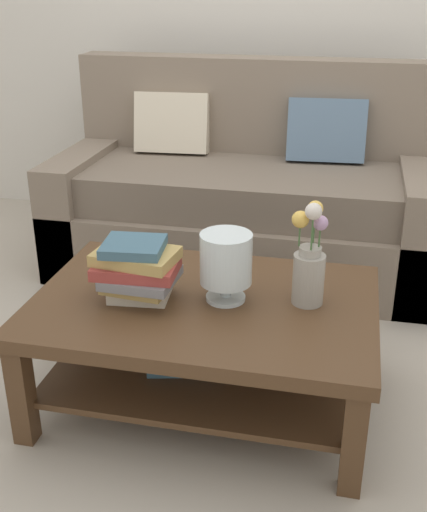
{
  "coord_description": "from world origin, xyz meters",
  "views": [
    {
      "loc": [
        0.47,
        -2.3,
        1.46
      ],
      "look_at": [
        0.01,
        -0.23,
        0.52
      ],
      "focal_mm": 44.81,
      "sensor_mm": 36.0,
      "label": 1
    }
  ],
  "objects_px": {
    "glass_hurricane_vase": "(226,261)",
    "flower_pitcher": "(309,264)",
    "couch": "(246,199)",
    "coffee_table": "(203,328)",
    "book_stack_main": "(138,270)"
  },
  "relations": [
    {
      "from": "glass_hurricane_vase",
      "to": "flower_pitcher",
      "type": "height_order",
      "value": "flower_pitcher"
    },
    {
      "from": "couch",
      "to": "coffee_table",
      "type": "xyz_separation_m",
      "value": [
        0.07,
        -1.28,
        -0.06
      ]
    },
    {
      "from": "coffee_table",
      "to": "flower_pitcher",
      "type": "height_order",
      "value": "flower_pitcher"
    },
    {
      "from": "coffee_table",
      "to": "glass_hurricane_vase",
      "type": "bearing_deg",
      "value": 9.59
    },
    {
      "from": "coffee_table",
      "to": "book_stack_main",
      "type": "bearing_deg",
      "value": -168.61
    },
    {
      "from": "couch",
      "to": "flower_pitcher",
      "type": "distance_m",
      "value": 1.31
    },
    {
      "from": "flower_pitcher",
      "to": "coffee_table",
      "type": "bearing_deg",
      "value": -171.38
    },
    {
      "from": "couch",
      "to": "book_stack_main",
      "type": "height_order",
      "value": "couch"
    },
    {
      "from": "book_stack_main",
      "to": "glass_hurricane_vase",
      "type": "relative_size",
      "value": 1.19
    },
    {
      "from": "coffee_table",
      "to": "flower_pitcher",
      "type": "bearing_deg",
      "value": 8.62
    },
    {
      "from": "couch",
      "to": "glass_hurricane_vase",
      "type": "relative_size",
      "value": 7.98
    },
    {
      "from": "couch",
      "to": "book_stack_main",
      "type": "xyz_separation_m",
      "value": [
        -0.15,
        -1.32,
        0.17
      ]
    },
    {
      "from": "coffee_table",
      "to": "flower_pitcher",
      "type": "relative_size",
      "value": 3.21
    },
    {
      "from": "coffee_table",
      "to": "glass_hurricane_vase",
      "type": "distance_m",
      "value": 0.28
    },
    {
      "from": "coffee_table",
      "to": "flower_pitcher",
      "type": "distance_m",
      "value": 0.45
    }
  ]
}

